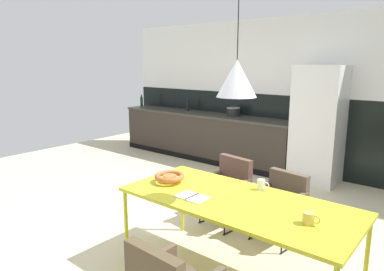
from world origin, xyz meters
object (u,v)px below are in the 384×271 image
Objects in this scene: armchair_far_side at (228,183)px; bottle_oil_tall at (142,101)px; armchair_facing_counter at (281,197)px; fruit_bowl at (170,177)px; cooking_pot at (233,112)px; pendant_lamp_over_table_near at (237,78)px; refrigerator_column at (318,125)px; open_book at (192,197)px; mug_white_ceramic at (309,218)px; bottle_vinegar_dark at (187,106)px; mug_tall_blue at (262,185)px; dining_table at (236,204)px.

bottle_oil_tall is at bearing -20.25° from armchair_far_side.
fruit_bowl is (-0.71, -0.98, 0.33)m from armchair_facing_counter.
cooking_pot is 3.84m from pendant_lamp_over_table_near.
refrigerator_column is 2.18m from armchair_facing_counter.
mug_white_ceramic is (0.96, 0.14, 0.04)m from open_book.
cooking_pot is at bearing -49.23° from armchair_far_side.
armchair_far_side is at bearing -41.67° from bottle_vinegar_dark.
cooking_pot reaches higher than armchair_far_side.
mug_white_ceramic is (0.67, -1.00, 0.32)m from armchair_facing_counter.
armchair_facing_counter is at bearing 75.62° from open_book.
open_book is 5.24m from bottle_oil_tall.
bottle_vinegar_dark is at bearing 139.10° from mug_tall_blue.
dining_table is at bearing 34.07° from open_book.
bottle_vinegar_dark is (-2.44, 3.17, 0.21)m from fruit_bowl.
fruit_bowl is (-0.05, -0.95, 0.31)m from armchair_far_side.
refrigerator_column reaches higher than armchair_facing_counter.
mug_white_ceramic is at bearing -39.92° from bottle_vinegar_dark.
dining_table is 2.74× the size of armchair_facing_counter.
armchair_facing_counter is 2.74× the size of open_book.
armchair_far_side is 2.90× the size of bottle_oil_tall.
fruit_bowl is at bearing -67.40° from cooking_pot.
mug_tall_blue is (0.37, 0.54, 0.04)m from open_book.
cooking_pot reaches higher than fruit_bowl.
pendant_lamp_over_table_near reaches higher than open_book.
mug_tall_blue is 5.23m from bottle_oil_tall.
armchair_facing_counter is 3.88m from bottle_vinegar_dark.
armchair_facing_counter is at bearing 91.09° from dining_table.
bottle_vinegar_dark is at bearing 135.38° from dining_table.
fruit_bowl is 4.81m from bottle_oil_tall.
fruit_bowl is 2.54× the size of mug_tall_blue.
armchair_far_side is 0.98m from mug_tall_blue.
bottle_vinegar_dark reaches higher than armchair_facing_counter.
bottle_vinegar_dark is (-2.75, 0.10, 0.09)m from refrigerator_column.
pendant_lamp_over_table_near is (2.04, -3.16, 0.77)m from cooking_pot.
mug_tall_blue is (0.06, 0.33, 0.09)m from dining_table.
fruit_bowl is 0.45m from open_book.
refrigerator_column is 2.74m from mug_tall_blue.
armchair_facing_counter is 5.66× the size of mug_white_ceramic.
refrigerator_column is at bearing 109.05° from mug_white_ceramic.
armchair_far_side is at bearing 143.61° from mug_white_ceramic.
mug_tall_blue is (0.48, -2.70, -0.13)m from refrigerator_column.
bottle_oil_tall reaches higher than cooking_pot.
armchair_facing_counter is 2.60× the size of bottle_vinegar_dark.
armchair_far_side is at bearing -96.92° from refrigerator_column.
pendant_lamp_over_table_near is (4.43, -3.05, 0.74)m from bottle_oil_tall.
armchair_facing_counter is 0.66m from armchair_far_side.
armchair_far_side is 2.68× the size of fruit_bowl.
cooking_pot is (-1.31, 3.16, 0.18)m from fruit_bowl.
mug_white_ceramic is 0.72m from mug_tall_blue.
armchair_far_side is 1.72m from pendant_lamp_over_table_near.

